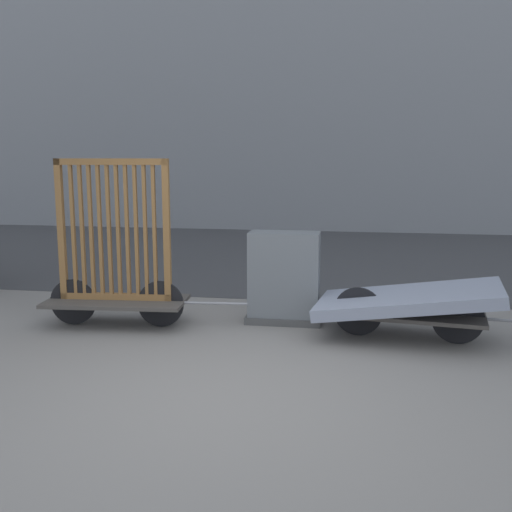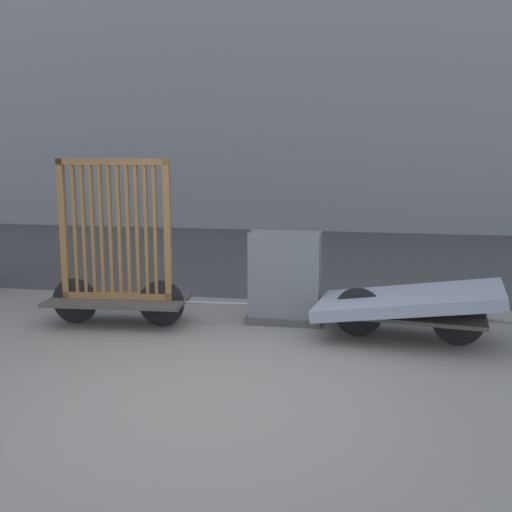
# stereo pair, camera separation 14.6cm
# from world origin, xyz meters

# --- Properties ---
(ground_plane) EXTENTS (60.00, 60.00, 0.00)m
(ground_plane) POSITION_xyz_m (0.00, 0.00, 0.00)
(ground_plane) COLOR gray
(road_strip) EXTENTS (56.00, 7.26, 0.01)m
(road_strip) POSITION_xyz_m (0.00, 6.89, 0.00)
(road_strip) COLOR #424244
(road_strip) RESTS_ON ground_plane
(bike_cart_with_bedframe) EXTENTS (2.27, 0.80, 1.86)m
(bike_cart_with_bedframe) POSITION_xyz_m (-1.58, 1.81, 0.65)
(bike_cart_with_bedframe) COLOR #4C4742
(bike_cart_with_bedframe) RESTS_ON ground_plane
(bike_cart_with_mattress) EXTENTS (2.45, 1.24, 0.63)m
(bike_cart_with_mattress) POSITION_xyz_m (1.59, 1.81, 0.40)
(bike_cart_with_mattress) COLOR #4C4742
(bike_cart_with_mattress) RESTS_ON ground_plane
(utility_cabinet) EXTENTS (0.85, 0.43, 1.04)m
(utility_cabinet) POSITION_xyz_m (0.25, 2.26, 0.48)
(utility_cabinet) COLOR #4C4C4C
(utility_cabinet) RESTS_ON ground_plane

